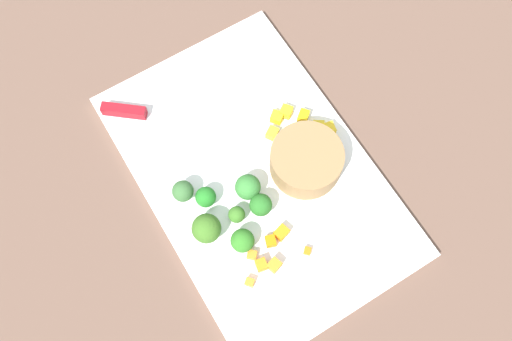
{
  "coord_description": "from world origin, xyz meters",
  "views": [
    {
      "loc": [
        -0.25,
        0.15,
        0.8
      ],
      "look_at": [
        0.0,
        0.0,
        0.02
      ],
      "focal_mm": 39.11,
      "sensor_mm": 36.0,
      "label": 1
    }
  ],
  "objects": [
    {
      "name": "broccoli_floret_4",
      "position": [
        -0.04,
        0.06,
        0.03
      ],
      "size": [
        0.02,
        0.02,
        0.03
      ],
      "color": "#91AC58",
      "rests_on": "cutting_board"
    },
    {
      "name": "broccoli_floret_1",
      "position": [
        -0.02,
        0.03,
        0.03
      ],
      "size": [
        0.04,
        0.04,
        0.04
      ],
      "color": "#8BC156",
      "rests_on": "cutting_board"
    },
    {
      "name": "broccoli_floret_5",
      "position": [
        0.02,
        0.11,
        0.03
      ],
      "size": [
        0.03,
        0.03,
        0.04
      ],
      "color": "#96B45C",
      "rests_on": "cutting_board"
    },
    {
      "name": "carrot_dice_6",
      "position": [
        -0.14,
        -0.0,
        0.02
      ],
      "size": [
        0.01,
        0.01,
        0.01
      ],
      "primitive_type": "cube",
      "rotation": [
        0.0,
        0.0,
        0.76
      ],
      "color": "orange",
      "rests_on": "cutting_board"
    },
    {
      "name": "pepper_dice_4",
      "position": [
        0.06,
        -0.09,
        0.02
      ],
      "size": [
        0.02,
        0.02,
        0.02
      ],
      "primitive_type": "cube",
      "rotation": [
        0.0,
        0.0,
        0.64
      ],
      "color": "yellow",
      "rests_on": "cutting_board"
    },
    {
      "name": "cutting_board",
      "position": [
        0.0,
        0.0,
        0.01
      ],
      "size": [
        0.49,
        0.32,
        0.01
      ],
      "primitive_type": "cube",
      "color": "white",
      "rests_on": "ground_plane"
    },
    {
      "name": "broccoli_floret_0",
      "position": [
        -0.04,
        0.11,
        0.04
      ],
      "size": [
        0.04,
        0.04,
        0.05
      ],
      "color": "#96B954",
      "rests_on": "cutting_board"
    },
    {
      "name": "pepper_dice_5",
      "position": [
        0.04,
        -0.05,
        0.02
      ],
      "size": [
        0.02,
        0.02,
        0.02
      ],
      "primitive_type": "cube",
      "rotation": [
        0.0,
        0.0,
        0.57
      ],
      "color": "yellow",
      "rests_on": "cutting_board"
    },
    {
      "name": "prep_bowl",
      "position": [
        -0.03,
        -0.07,
        0.04
      ],
      "size": [
        0.11,
        0.11,
        0.05
      ],
      "primitive_type": "cylinder",
      "color": "olive",
      "rests_on": "cutting_board"
    },
    {
      "name": "pepper_dice_2",
      "position": [
        0.06,
        -0.07,
        0.02
      ],
      "size": [
        0.02,
        0.02,
        0.01
      ],
      "primitive_type": "cube",
      "rotation": [
        0.0,
        0.0,
        0.69
      ],
      "color": "yellow",
      "rests_on": "cutting_board"
    },
    {
      "name": "broccoli_floret_3",
      "position": [
        -0.0,
        0.09,
        0.03
      ],
      "size": [
        0.03,
        0.03,
        0.03
      ],
      "color": "#92B755",
      "rests_on": "cutting_board"
    },
    {
      "name": "chef_knife",
      "position": [
        0.15,
        0.08,
        0.02
      ],
      "size": [
        0.2,
        0.25,
        0.02
      ],
      "rotation": [
        0.0,
        0.0,
        4.03
      ],
      "color": "silver",
      "rests_on": "cutting_board"
    },
    {
      "name": "pepper_dice_1",
      "position": [
        0.01,
        -0.12,
        0.02
      ],
      "size": [
        0.02,
        0.02,
        0.02
      ],
      "primitive_type": "cube",
      "rotation": [
        0.0,
        0.0,
        2.56
      ],
      "color": "yellow",
      "rests_on": "cutting_board"
    },
    {
      "name": "broccoli_floret_2",
      "position": [
        -0.08,
        0.07,
        0.03
      ],
      "size": [
        0.03,
        0.03,
        0.04
      ],
      "color": "#83AB65",
      "rests_on": "cutting_board"
    },
    {
      "name": "carrot_dice_3",
      "position": [
        -0.13,
        0.05,
        0.02
      ],
      "size": [
        0.02,
        0.02,
        0.02
      ],
      "primitive_type": "cube",
      "rotation": [
        0.0,
        0.0,
        1.87
      ],
      "color": "orange",
      "rests_on": "cutting_board"
    },
    {
      "name": "pepper_dice_3",
      "position": [
        0.04,
        -0.11,
        0.02
      ],
      "size": [
        0.02,
        0.02,
        0.02
      ],
      "primitive_type": "cube",
      "rotation": [
        0.0,
        0.0,
        2.24
      ],
      "color": "yellow",
      "rests_on": "cutting_board"
    },
    {
      "name": "carrot_dice_2",
      "position": [
        -0.1,
        0.04,
        0.02
      ],
      "size": [
        0.02,
        0.02,
        0.01
      ],
      "primitive_type": "cube",
      "rotation": [
        0.0,
        0.0,
        1.23
      ],
      "color": "orange",
      "rests_on": "cutting_board"
    },
    {
      "name": "carrot_dice_1",
      "position": [
        -0.14,
        0.09,
        0.02
      ],
      "size": [
        0.02,
        0.02,
        0.01
      ],
      "primitive_type": "cube",
      "rotation": [
        0.0,
        0.0,
        2.26
      ],
      "color": "orange",
      "rests_on": "cutting_board"
    },
    {
      "name": "carrot_dice_0",
      "position": [
        -0.1,
        0.07,
        0.02
      ],
      "size": [
        0.02,
        0.02,
        0.01
      ],
      "primitive_type": "cube",
      "rotation": [
        0.0,
        0.0,
        2.4
      ],
      "color": "orange",
      "rests_on": "cutting_board"
    },
    {
      "name": "ground_plane",
      "position": [
        0.0,
        0.0,
        0.0
      ],
      "size": [
        4.0,
        4.0,
        0.0
      ],
      "primitive_type": "plane",
      "color": "brown"
    },
    {
      "name": "carrot_dice_5",
      "position": [
        -0.12,
        0.07,
        0.02
      ],
      "size": [
        0.02,
        0.02,
        0.02
      ],
      "primitive_type": "cube",
      "rotation": [
        0.0,
        0.0,
        2.96
      ],
      "color": "orange",
      "rests_on": "cutting_board"
    },
    {
      "name": "broccoli_floret_6",
      "position": [
        -0.05,
        0.02,
        0.03
      ],
      "size": [
        0.03,
        0.03,
        0.04
      ],
      "color": "#94B665",
      "rests_on": "cutting_board"
    },
    {
      "name": "carrot_dice_4",
      "position": [
        -0.1,
        0.02,
        0.02
      ],
      "size": [
        0.02,
        0.02,
        0.01
      ],
      "primitive_type": "cube",
      "rotation": [
        0.0,
        0.0,
        1.86
      ],
      "color": "orange",
      "rests_on": "cutting_board"
    },
    {
      "name": "pepper_dice_0",
      "position": [
        -0.0,
        -0.13,
        0.02
      ],
      "size": [
        0.02,
        0.02,
        0.02
      ],
      "primitive_type": "cube",
      "rotation": [
        0.0,
        0.0,
        1.37
      ],
      "color": "yellow",
      "rests_on": "cutting_board"
    }
  ]
}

